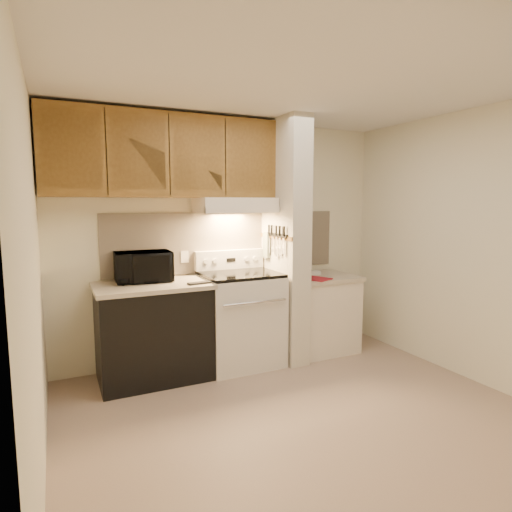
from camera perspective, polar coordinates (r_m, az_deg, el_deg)
floor at (r=3.62m, az=5.67°, el=-20.04°), size 3.60×3.60×0.00m
ceiling at (r=3.33m, az=6.24°, el=21.84°), size 3.60×3.60×0.00m
wall_back at (r=4.59m, az=-3.85°, el=2.10°), size 3.60×2.50×0.02m
wall_left at (r=2.78m, az=-27.64°, el=-2.01°), size 0.02×3.00×2.50m
wall_right at (r=4.45m, az=26.15°, el=1.23°), size 0.02×3.00×2.50m
backsplash at (r=4.58m, az=-3.79°, el=1.91°), size 2.60×0.02×0.63m
range_body at (r=4.42m, az=-2.09°, el=-8.52°), size 0.76×0.65×0.92m
oven_window at (r=4.13m, az=-0.33°, el=-9.07°), size 0.50×0.01×0.30m
oven_handle at (r=4.04m, az=-0.10°, el=-6.21°), size 0.65×0.02×0.02m
cooktop at (r=4.31m, az=-2.12°, el=-2.43°), size 0.74×0.64×0.03m
range_backguard at (r=4.55m, az=-3.55°, el=-0.46°), size 0.76×0.08×0.20m
range_display at (r=4.52m, az=-3.35°, el=-0.53°), size 0.10×0.01×0.04m
range_knob_left_outer at (r=4.42m, az=-6.70°, el=-0.74°), size 0.05×0.02×0.05m
range_knob_left_inner at (r=4.45m, az=-5.48°, el=-0.66°), size 0.05×0.02×0.05m
range_knob_right_inner at (r=4.58m, az=-1.25°, el=-0.40°), size 0.05×0.02×0.05m
range_knob_right_outer at (r=4.62m, az=-0.12°, el=-0.33°), size 0.05×0.02×0.05m
dishwasher_front at (r=4.18m, az=-13.47°, el=-10.00°), size 1.00×0.63×0.87m
left_countertop at (r=4.07m, az=-13.66°, el=-3.86°), size 1.04×0.67×0.04m
spoon_rest at (r=3.97m, az=-7.41°, el=-3.56°), size 0.25×0.11×0.02m
teal_jar at (r=4.28m, az=-13.64°, el=-2.40°), size 0.10×0.10×0.10m
outlet at (r=4.43m, az=-9.50°, el=-0.12°), size 0.08×0.01×0.12m
microwave at (r=4.17m, az=-14.79°, el=-1.38°), size 0.52×0.37×0.28m
partition_pillar at (r=4.49m, az=3.88°, el=1.99°), size 0.22×0.70×2.50m
pillar_trim at (r=4.43m, az=2.57°, el=2.58°), size 0.01×0.70×0.04m
knife_strip at (r=4.38m, az=2.81°, el=2.79°), size 0.02×0.42×0.04m
knife_blade_a at (r=4.24m, az=3.69°, el=1.29°), size 0.01×0.03×0.16m
knife_handle_a at (r=4.22m, az=3.76°, el=3.30°), size 0.02×0.02×0.10m
knife_blade_b at (r=4.31m, az=3.18°, el=1.25°), size 0.01×0.04×0.18m
knife_handle_b at (r=4.30m, az=3.18°, el=3.38°), size 0.02×0.02×0.10m
knife_blade_c at (r=4.38m, az=2.74°, el=1.21°), size 0.01×0.04×0.20m
knife_handle_c at (r=4.37m, az=2.72°, el=3.44°), size 0.02×0.02×0.10m
knife_blade_d at (r=4.44m, az=2.26°, el=1.56°), size 0.01×0.04×0.16m
knife_handle_d at (r=4.46m, az=2.10°, el=3.51°), size 0.02×0.02×0.10m
knife_blade_e at (r=4.53m, az=1.71°, el=1.54°), size 0.01×0.04×0.18m
knife_handle_e at (r=4.51m, az=1.74°, el=3.56°), size 0.02×0.02×0.10m
oven_mitt at (r=4.58m, az=1.39°, el=1.46°), size 0.03×0.11×0.27m
right_cab_base at (r=4.88m, az=8.56°, el=-7.75°), size 0.70×0.60×0.81m
right_countertop at (r=4.79m, az=8.65°, el=-2.82°), size 0.74×0.64×0.04m
red_folder at (r=4.56m, az=7.83°, el=-2.98°), size 0.34×0.38×0.01m
white_box at (r=4.83m, az=7.56°, el=-2.23°), size 0.16×0.11×0.04m
range_hood at (r=4.37m, az=-2.82°, el=6.78°), size 0.78×0.44×0.15m
hood_lip at (r=4.17m, az=-1.70°, el=6.15°), size 0.78×0.04×0.06m
upper_cabinets at (r=4.22m, az=-12.02°, el=12.89°), size 2.18×0.33×0.77m
cab_door_a at (r=3.94m, az=-23.39°, el=12.87°), size 0.46×0.01×0.63m
cab_gap_a at (r=3.96m, az=-19.35°, el=13.02°), size 0.01×0.01×0.73m
cab_door_b at (r=4.00m, az=-15.37°, el=13.10°), size 0.46×0.01×0.63m
cab_gap_b at (r=4.06m, az=-11.48°, el=13.13°), size 0.01×0.01×0.73m
cab_door_c at (r=4.14m, az=-7.72°, el=13.09°), size 0.46×0.01×0.63m
cab_gap_c at (r=4.23m, az=-4.10°, el=13.01°), size 0.01×0.01×0.73m
cab_door_d at (r=4.33m, az=-0.66°, el=12.88°), size 0.46×0.01×0.63m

